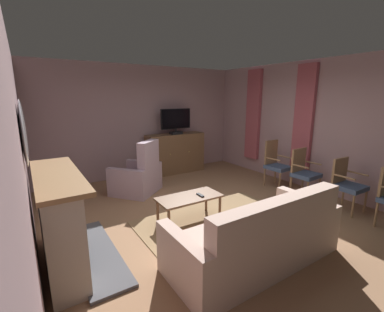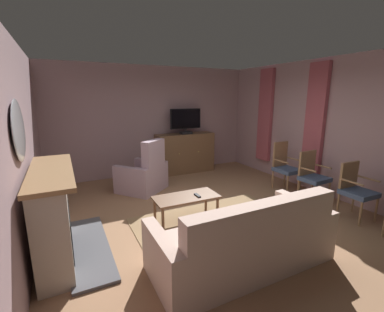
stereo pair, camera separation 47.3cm
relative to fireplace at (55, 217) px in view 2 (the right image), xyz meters
The scene contains 18 objects.
ground_plane 2.42m from the fireplace, ahead, with size 5.86×6.57×0.04m, color #936B4C.
wall_back 3.99m from the fireplace, 52.98° to the left, with size 5.86×0.10×2.76m, color gray.
wall_left 0.90m from the fireplace, 166.13° to the left, with size 0.10×6.57×2.76m, color gray.
wall_right_with_window 5.10m from the fireplace, ahead, with size 0.10×6.57×2.76m, color #A6858B.
curtain_panel_near 5.02m from the fireplace, ahead, with size 0.10×0.44×2.32m, color #A34C56.
curtain_panel_far 5.32m from the fireplace, 19.94° to the left, with size 0.10×0.44×2.32m, color #A34C56.
rug_central 2.34m from the fireplace, ahead, with size 2.54×1.84×0.01m, color #8E704C.
fireplace is the anchor object (origin of this frame).
wall_mirror_oval 1.12m from the fireplace, behind, with size 0.06×0.93×0.70m, color #B2B7BF.
tv_cabinet 4.15m from the fireplace, 41.89° to the left, with size 1.56×0.49×1.04m.
television 4.20m from the fireplace, 41.34° to the left, with size 0.84×0.20×0.65m.
coffee_table 1.88m from the fireplace, ahead, with size 1.05×0.52×0.44m.
tv_remote 2.04m from the fireplace, ahead, with size 0.17×0.05×0.02m, color black.
sofa_floral 2.36m from the fireplace, 31.80° to the right, with size 2.20×0.93×0.93m.
armchair_in_far_corner 2.50m from the fireplace, 47.85° to the left, with size 1.20×1.19×1.13m.
side_chair_beside_plant 4.57m from the fireplace, 12.56° to the right, with size 0.47×0.46×0.94m.
side_chair_far_end 4.46m from the fireplace, ahead, with size 0.50×0.45×0.97m.
side_chair_mid_row 4.50m from the fireplace, ahead, with size 0.44×0.49×1.04m.
Camera 2 is at (-2.17, -3.54, 2.01)m, focal length 24.51 mm.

